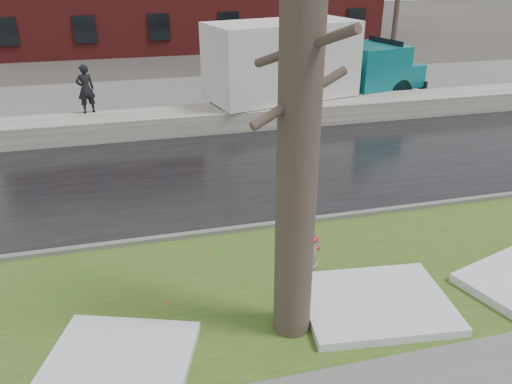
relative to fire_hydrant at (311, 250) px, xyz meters
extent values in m
plane|color=#47423D|center=(-0.86, 0.79, -0.44)|extent=(120.00, 120.00, 0.00)
cube|color=#304918|center=(-0.86, -0.46, -0.42)|extent=(60.00, 4.50, 0.04)
cube|color=black|center=(-0.86, 5.29, -0.42)|extent=(60.00, 7.00, 0.03)
cube|color=slate|center=(-0.86, 13.79, -0.42)|extent=(60.00, 9.00, 0.03)
cube|color=slate|center=(-0.86, 1.79, -0.37)|extent=(60.00, 0.15, 0.14)
cube|color=beige|center=(-0.86, 9.49, -0.06)|extent=(60.00, 1.60, 0.75)
cylinder|color=brown|center=(-6.86, 26.79, 2.81)|extent=(0.36, 0.36, 6.50)
cylinder|color=gray|center=(0.00, 0.00, -0.08)|extent=(0.27, 0.27, 0.64)
ellipsoid|color=#B80E23|center=(0.00, 0.00, 0.24)|extent=(0.32, 0.32, 0.15)
cylinder|color=#B80E23|center=(0.00, 0.00, 0.33)|extent=(0.06, 0.06, 0.05)
cylinder|color=#B80E23|center=(-0.12, -0.05, -0.01)|extent=(0.12, 0.13, 0.10)
cylinder|color=#B80E23|center=(0.13, 0.04, -0.01)|extent=(0.12, 0.13, 0.10)
cylinder|color=gray|center=(-0.04, 0.12, -0.01)|extent=(0.15, 0.13, 0.13)
cylinder|color=brown|center=(-0.95, -1.64, 3.47)|extent=(0.63, 0.63, 7.74)
cylinder|color=brown|center=(-0.95, -1.64, 4.25)|extent=(0.89, 1.81, 0.81)
cylinder|color=brown|center=(-0.95, -1.64, 3.58)|extent=(1.56, 0.64, 0.69)
cube|color=black|center=(3.85, 10.79, 0.24)|extent=(8.35, 2.92, 0.23)
cube|color=beige|center=(2.53, 10.48, 1.75)|extent=(6.07, 3.82, 2.81)
cube|color=#0B6568|center=(6.74, 11.47, 1.12)|extent=(2.90, 2.98, 1.77)
cube|color=#0B6568|center=(8.21, 11.82, 0.71)|extent=(1.74, 2.52, 0.94)
cube|color=black|center=(7.45, 11.64, 1.75)|extent=(0.56, 2.05, 0.94)
cube|color=black|center=(-0.81, 9.69, -0.10)|extent=(2.02, 1.62, 0.70)
cylinder|color=black|center=(7.75, 10.59, 0.13)|extent=(1.19, 0.57, 1.15)
cylinder|color=black|center=(7.25, 12.71, 0.13)|extent=(1.19, 0.57, 1.15)
cylinder|color=black|center=(3.09, 9.49, 0.13)|extent=(1.19, 0.57, 1.15)
cylinder|color=black|center=(2.58, 11.62, 0.13)|extent=(1.19, 0.57, 1.15)
cylinder|color=black|center=(1.46, 9.11, 0.13)|extent=(1.19, 0.57, 1.15)
cylinder|color=black|center=(0.96, 11.23, 0.13)|extent=(1.19, 0.57, 1.15)
imported|color=black|center=(-4.70, 10.09, 1.16)|extent=(0.72, 0.60, 1.70)
cube|color=silver|center=(0.69, -1.51, -0.32)|extent=(2.81, 2.28, 0.16)
cube|color=silver|center=(-3.76, -1.71, -0.33)|extent=(2.61, 2.24, 0.14)
camera|label=1|loc=(-3.19, -8.02, 5.34)|focal=35.00mm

